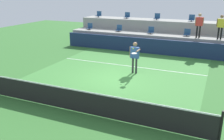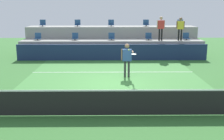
{
  "view_description": "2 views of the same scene",
  "coord_description": "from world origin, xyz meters",
  "px_view_note": "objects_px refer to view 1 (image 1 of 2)",
  "views": [
    {
      "loc": [
        4.83,
        -11.26,
        4.44
      ],
      "look_at": [
        0.55,
        -1.47,
        0.98
      ],
      "focal_mm": 39.78,
      "sensor_mm": 36.0,
      "label": 1
    },
    {
      "loc": [
        -0.24,
        -12.88,
        3.62
      ],
      "look_at": [
        -0.09,
        -0.74,
        0.85
      ],
      "focal_mm": 44.78,
      "sensor_mm": 36.0,
      "label": 2
    }
  ],
  "objects_px": {
    "stadium_chair_lower_right": "(187,33)",
    "stadium_chair_upper_far_left": "(99,15)",
    "stadium_chair_lower_left": "(119,29)",
    "tennis_ball": "(133,48)",
    "stadium_chair_upper_left": "(127,16)",
    "stadium_chair_lower_center": "(151,31)",
    "stadium_chair_upper_center": "(157,17)",
    "spectator_leaning_on_rail": "(221,25)",
    "spectator_in_white": "(199,23)",
    "stadium_chair_lower_far_left": "(90,27)",
    "tennis_player": "(135,54)",
    "stadium_chair_upper_right": "(192,19)"
  },
  "relations": [
    {
      "from": "stadium_chair_upper_right",
      "to": "spectator_in_white",
      "type": "height_order",
      "value": "spectator_in_white"
    },
    {
      "from": "stadium_chair_lower_center",
      "to": "stadium_chair_upper_center",
      "type": "height_order",
      "value": "stadium_chair_upper_center"
    },
    {
      "from": "stadium_chair_upper_far_left",
      "to": "stadium_chair_upper_left",
      "type": "height_order",
      "value": "same"
    },
    {
      "from": "stadium_chair_upper_left",
      "to": "stadium_chair_lower_center",
      "type": "bearing_deg",
      "value": -34.48
    },
    {
      "from": "stadium_chair_lower_right",
      "to": "tennis_player",
      "type": "distance_m",
      "value": 6.31
    },
    {
      "from": "stadium_chair_upper_center",
      "to": "spectator_leaning_on_rail",
      "type": "height_order",
      "value": "spectator_leaning_on_rail"
    },
    {
      "from": "stadium_chair_upper_center",
      "to": "spectator_in_white",
      "type": "distance_m",
      "value": 4.1
    },
    {
      "from": "stadium_chair_lower_right",
      "to": "stadium_chair_upper_far_left",
      "type": "xyz_separation_m",
      "value": [
        -8.0,
        1.8,
        0.85
      ]
    },
    {
      "from": "stadium_chair_lower_center",
      "to": "spectator_in_white",
      "type": "distance_m",
      "value": 3.57
    },
    {
      "from": "stadium_chair_lower_left",
      "to": "stadium_chair_upper_far_left",
      "type": "relative_size",
      "value": 1.0
    },
    {
      "from": "stadium_chair_lower_left",
      "to": "stadium_chair_upper_right",
      "type": "relative_size",
      "value": 1.0
    },
    {
      "from": "stadium_chair_lower_left",
      "to": "stadium_chair_upper_right",
      "type": "bearing_deg",
      "value": 18.66
    },
    {
      "from": "spectator_leaning_on_rail",
      "to": "stadium_chair_upper_far_left",
      "type": "bearing_deg",
      "value": 167.88
    },
    {
      "from": "stadium_chair_lower_right",
      "to": "stadium_chair_upper_left",
      "type": "distance_m",
      "value": 5.66
    },
    {
      "from": "stadium_chair_lower_far_left",
      "to": "stadium_chair_lower_right",
      "type": "height_order",
      "value": "same"
    },
    {
      "from": "stadium_chair_upper_left",
      "to": "stadium_chair_lower_left",
      "type": "bearing_deg",
      "value": -90.14
    },
    {
      "from": "stadium_chair_lower_left",
      "to": "tennis_ball",
      "type": "relative_size",
      "value": 7.65
    },
    {
      "from": "stadium_chair_lower_right",
      "to": "stadium_chair_upper_right",
      "type": "height_order",
      "value": "stadium_chair_upper_right"
    },
    {
      "from": "stadium_chair_lower_right",
      "to": "stadium_chair_upper_left",
      "type": "xyz_separation_m",
      "value": [
        -5.3,
        1.8,
        0.85
      ]
    },
    {
      "from": "stadium_chair_lower_far_left",
      "to": "stadium_chair_upper_right",
      "type": "relative_size",
      "value": 1.0
    },
    {
      "from": "stadium_chair_lower_left",
      "to": "stadium_chair_lower_right",
      "type": "relative_size",
      "value": 1.0
    },
    {
      "from": "spectator_in_white",
      "to": "stadium_chair_upper_left",
      "type": "bearing_deg",
      "value": 160.25
    },
    {
      "from": "stadium_chair_lower_right",
      "to": "stadium_chair_upper_left",
      "type": "relative_size",
      "value": 1.0
    },
    {
      "from": "stadium_chair_lower_far_left",
      "to": "spectator_leaning_on_rail",
      "type": "bearing_deg",
      "value": -2.17
    },
    {
      "from": "stadium_chair_lower_left",
      "to": "stadium_chair_upper_center",
      "type": "height_order",
      "value": "stadium_chair_upper_center"
    },
    {
      "from": "stadium_chair_lower_left",
      "to": "stadium_chair_lower_center",
      "type": "bearing_deg",
      "value": 0.0
    },
    {
      "from": "stadium_chair_lower_center",
      "to": "spectator_in_white",
      "type": "xyz_separation_m",
      "value": [
        3.46,
        -0.38,
        0.8
      ]
    },
    {
      "from": "stadium_chair_lower_right",
      "to": "stadium_chair_lower_center",
      "type": "bearing_deg",
      "value": 180.0
    },
    {
      "from": "stadium_chair_upper_center",
      "to": "stadium_chair_upper_right",
      "type": "height_order",
      "value": "same"
    },
    {
      "from": "stadium_chair_lower_left",
      "to": "stadium_chair_lower_right",
      "type": "xyz_separation_m",
      "value": [
        5.3,
        0.0,
        0.0
      ]
    },
    {
      "from": "stadium_chair_upper_far_left",
      "to": "tennis_ball",
      "type": "bearing_deg",
      "value": -53.43
    },
    {
      "from": "stadium_chair_lower_center",
      "to": "spectator_in_white",
      "type": "height_order",
      "value": "spectator_in_white"
    },
    {
      "from": "stadium_chair_upper_left",
      "to": "stadium_chair_upper_right",
      "type": "height_order",
      "value": "same"
    },
    {
      "from": "stadium_chair_lower_left",
      "to": "stadium_chair_lower_center",
      "type": "height_order",
      "value": "same"
    },
    {
      "from": "stadium_chair_lower_right",
      "to": "spectator_in_white",
      "type": "xyz_separation_m",
      "value": [
        0.78,
        -0.38,
        0.8
      ]
    },
    {
      "from": "stadium_chair_upper_center",
      "to": "spectator_leaning_on_rail",
      "type": "xyz_separation_m",
      "value": [
        4.85,
        -2.18,
        -0.09
      ]
    },
    {
      "from": "stadium_chair_upper_right",
      "to": "stadium_chair_upper_left",
      "type": "bearing_deg",
      "value": 180.0
    },
    {
      "from": "stadium_chair_lower_center",
      "to": "stadium_chair_lower_right",
      "type": "xyz_separation_m",
      "value": [
        2.68,
        0.0,
        0.0
      ]
    },
    {
      "from": "stadium_chair_lower_far_left",
      "to": "stadium_chair_upper_right",
      "type": "distance_m",
      "value": 8.25
    },
    {
      "from": "stadium_chair_upper_far_left",
      "to": "stadium_chair_upper_left",
      "type": "xyz_separation_m",
      "value": [
        2.7,
        0.0,
        0.0
      ]
    },
    {
      "from": "tennis_player",
      "to": "spectator_leaning_on_rail",
      "type": "height_order",
      "value": "spectator_leaning_on_rail"
    },
    {
      "from": "stadium_chair_lower_right",
      "to": "spectator_in_white",
      "type": "relative_size",
      "value": 0.31
    },
    {
      "from": "stadium_chair_lower_center",
      "to": "spectator_leaning_on_rail",
      "type": "bearing_deg",
      "value": -4.53
    },
    {
      "from": "stadium_chair_lower_center",
      "to": "stadium_chair_upper_far_left",
      "type": "height_order",
      "value": "stadium_chair_upper_far_left"
    },
    {
      "from": "stadium_chair_upper_left",
      "to": "spectator_leaning_on_rail",
      "type": "relative_size",
      "value": 0.32
    },
    {
      "from": "tennis_player",
      "to": "stadium_chair_upper_center",
      "type": "bearing_deg",
      "value": 95.53
    },
    {
      "from": "tennis_ball",
      "to": "stadium_chair_lower_left",
      "type": "bearing_deg",
      "value": 117.94
    },
    {
      "from": "spectator_in_white",
      "to": "stadium_chair_upper_far_left",
      "type": "bearing_deg",
      "value": 166.04
    },
    {
      "from": "stadium_chair_upper_center",
      "to": "stadium_chair_upper_right",
      "type": "xyz_separation_m",
      "value": [
        2.72,
        0.0,
        0.0
      ]
    },
    {
      "from": "stadium_chair_upper_right",
      "to": "spectator_in_white",
      "type": "xyz_separation_m",
      "value": [
        0.75,
        -2.18,
        -0.05
      ]
    }
  ]
}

